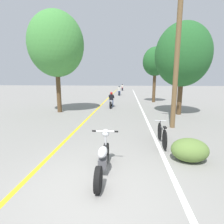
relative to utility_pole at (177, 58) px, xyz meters
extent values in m
plane|color=gray|center=(-3.09, -5.44, -3.42)|extent=(120.00, 120.00, 0.00)
cube|color=yellow|center=(-4.79, 7.22, -3.42)|extent=(0.14, 48.00, 0.01)
cube|color=white|center=(-1.14, 7.22, -3.42)|extent=(0.14, 48.00, 0.01)
cylinder|color=brown|center=(0.00, 0.00, -0.09)|extent=(0.24, 0.24, 6.66)
cylinder|color=#513A23|center=(1.27, 3.46, -1.99)|extent=(0.32, 0.32, 2.87)
ellipsoid|color=#235B28|center=(1.27, 3.46, 0.59)|extent=(3.62, 3.25, 4.16)
cylinder|color=#513A23|center=(0.47, 9.98, -1.72)|extent=(0.32, 0.32, 3.40)
ellipsoid|color=#235B28|center=(0.47, 9.98, 0.79)|extent=(2.54, 2.28, 2.92)
cylinder|color=#513A23|center=(-7.37, 3.57, -1.63)|extent=(0.32, 0.32, 3.59)
ellipsoid|color=#42893D|center=(-7.37, 3.57, 1.40)|extent=(3.90, 3.51, 4.49)
ellipsoid|color=#5B7A38|center=(-0.43, -3.78, -3.07)|extent=(1.10, 0.88, 0.70)
cylinder|color=black|center=(-2.93, -4.07, -3.13)|extent=(0.12, 0.58, 0.58)
cylinder|color=black|center=(-2.93, -5.49, -3.13)|extent=(0.12, 0.58, 0.58)
ellipsoid|color=silver|center=(-2.93, -4.78, -2.80)|extent=(0.24, 0.56, 0.23)
cube|color=#4C4C51|center=(-2.93, -4.78, -3.08)|extent=(0.20, 0.36, 0.24)
cylinder|color=silver|center=(-2.93, -4.16, -2.77)|extent=(0.06, 0.23, 0.73)
cylinder|color=silver|center=(-2.93, -4.25, -2.41)|extent=(0.63, 0.04, 0.04)
cylinder|color=black|center=(-3.24, -4.25, -2.41)|extent=(0.11, 0.05, 0.05)
cylinder|color=black|center=(-2.62, -4.25, -2.41)|extent=(0.11, 0.05, 0.05)
sphere|color=silver|center=(-2.93, -4.16, -2.49)|extent=(0.22, 0.22, 0.22)
cylinder|color=black|center=(-3.72, 6.98, -3.12)|extent=(0.12, 0.60, 0.60)
cylinder|color=black|center=(-3.72, 5.43, -3.12)|extent=(0.12, 0.60, 0.60)
cube|color=silver|center=(-3.72, 6.21, -2.94)|extent=(0.20, 0.99, 0.28)
cylinder|color=silver|center=(-3.72, 6.88, -2.47)|extent=(0.50, 0.03, 0.03)
cylinder|color=slate|center=(-3.85, 6.16, -3.11)|extent=(0.11, 0.11, 0.62)
cylinder|color=slate|center=(-3.59, 6.16, -3.11)|extent=(0.11, 0.11, 0.62)
cube|color=black|center=(-3.72, 6.19, -2.56)|extent=(0.34, 0.26, 0.50)
cylinder|color=black|center=(-3.92, 6.35, -2.51)|extent=(0.08, 0.40, 0.31)
cylinder|color=black|center=(-3.52, 6.35, -2.51)|extent=(0.08, 0.40, 0.31)
sphere|color=#B21919|center=(-3.72, 6.23, -2.21)|extent=(0.23, 0.23, 0.23)
cylinder|color=black|center=(-3.57, 18.28, -3.10)|extent=(0.12, 0.64, 0.64)
cylinder|color=black|center=(-3.57, 16.81, -3.10)|extent=(0.12, 0.64, 0.64)
cube|color=navy|center=(-3.57, 17.55, -2.92)|extent=(0.20, 0.94, 0.28)
cylinder|color=silver|center=(-3.57, 18.18, -2.43)|extent=(0.50, 0.03, 0.03)
cylinder|color=slate|center=(-3.70, 17.50, -3.10)|extent=(0.11, 0.11, 0.64)
cylinder|color=slate|center=(-3.44, 17.50, -3.10)|extent=(0.11, 0.11, 0.64)
cube|color=silver|center=(-3.57, 17.53, -2.51)|extent=(0.34, 0.27, 0.57)
cylinder|color=silver|center=(-3.77, 17.69, -2.45)|extent=(0.08, 0.45, 0.35)
cylinder|color=silver|center=(-3.37, 17.69, -2.45)|extent=(0.08, 0.45, 0.35)
sphere|color=#2D333D|center=(-3.57, 17.57, -2.12)|extent=(0.23, 0.23, 0.23)
cylinder|color=black|center=(-3.43, 29.13, -3.10)|extent=(0.12, 0.64, 0.64)
cylinder|color=black|center=(-3.43, 27.71, -3.10)|extent=(0.12, 0.64, 0.64)
cube|color=maroon|center=(-3.43, 28.42, -2.92)|extent=(0.20, 0.91, 0.28)
cylinder|color=silver|center=(-3.43, 29.03, -2.43)|extent=(0.50, 0.03, 0.03)
cylinder|color=slate|center=(-3.56, 28.37, -3.10)|extent=(0.11, 0.11, 0.64)
cylinder|color=slate|center=(-3.30, 28.37, -3.10)|extent=(0.11, 0.11, 0.64)
cube|color=silver|center=(-3.43, 28.40, -2.53)|extent=(0.34, 0.27, 0.53)
cylinder|color=silver|center=(-3.63, 28.56, -2.48)|extent=(0.08, 0.42, 0.33)
cylinder|color=silver|center=(-3.23, 28.56, -2.48)|extent=(0.08, 0.42, 0.33)
sphere|color=black|center=(-3.43, 28.44, -2.17)|extent=(0.20, 0.20, 0.20)
cylinder|color=black|center=(-1.00, -1.94, -3.07)|extent=(0.04, 0.71, 0.71)
cylinder|color=black|center=(-1.00, -2.94, -3.07)|extent=(0.04, 0.71, 0.71)
cylinder|color=black|center=(-1.00, -2.44, -2.82)|extent=(0.04, 0.79, 0.04)
cylinder|color=black|center=(-1.00, -2.86, -2.86)|extent=(0.03, 0.03, 0.43)
cube|color=black|center=(-1.00, -2.86, -2.64)|extent=(0.10, 0.20, 0.05)
cylinder|color=black|center=(-1.00, -1.99, -2.84)|extent=(0.03, 0.03, 0.46)
cylinder|color=silver|center=(-1.00, -1.99, -2.61)|extent=(0.44, 0.03, 0.03)
camera|label=1|loc=(-2.33, -8.92, -0.96)|focal=28.00mm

